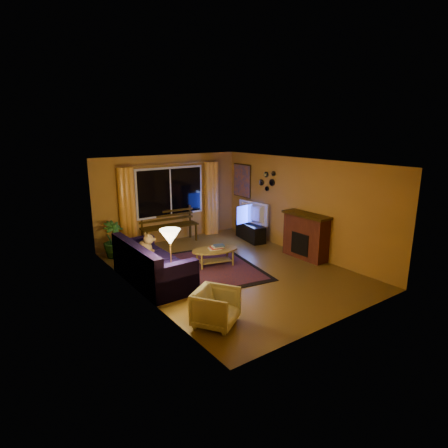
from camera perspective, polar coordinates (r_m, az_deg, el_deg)
floor at (r=8.85m, az=1.14°, el=-7.06°), size 4.50×6.00×0.02m
ceiling at (r=8.26m, az=1.23°, el=9.42°), size 4.50×6.00×0.02m
wall_back at (r=10.98m, az=-8.27°, el=3.89°), size 4.50×0.02×2.50m
wall_left at (r=7.39m, az=-13.03°, el=-1.52°), size 0.02×6.00×2.50m
wall_right at (r=9.95m, az=11.69°, el=2.65°), size 0.02×6.00×2.50m
window at (r=10.88m, az=-8.15°, el=4.88°), size 2.00×0.02×1.30m
curtain_rod at (r=10.74m, az=-8.19°, el=9.06°), size 3.20×0.03×0.03m
curtain_left at (r=10.35m, az=-14.55°, el=2.20°), size 0.36×0.36×2.24m
curtain_right at (r=11.56m, az=-1.99°, el=3.91°), size 0.36×0.36×2.24m
bench at (r=10.90m, az=-8.27°, el=-1.58°), size 1.70×0.62×0.50m
potted_plant at (r=9.97m, az=-16.52°, el=-2.28°), size 0.67×0.67×0.93m
sofa at (r=8.19m, az=-10.79°, el=-5.66°), size 0.97×2.25×0.91m
dog at (r=8.57m, az=-12.00°, el=-3.04°), size 0.50×0.57×0.51m
armchair at (r=6.40m, az=-1.24°, el=-12.36°), size 0.91×0.90×0.70m
floor_lamp at (r=7.30m, az=-8.06°, el=-6.12°), size 0.23×0.23×1.37m
rug at (r=9.05m, az=-1.27°, el=-6.44°), size 2.19×3.03×0.02m
coffee_table at (r=9.06m, az=-1.39°, el=-5.08°), size 1.39×1.39×0.41m
tv_console at (r=11.11m, az=4.05°, el=-1.19°), size 0.59×1.22×0.49m
television at (r=10.97m, az=4.10°, el=1.66°), size 0.29×1.14×0.65m
fireplace at (r=9.71m, az=12.35°, el=-1.94°), size 0.40×1.20×1.10m
mirror_cluster at (r=10.74m, az=6.56°, el=6.69°), size 0.06×0.60×0.56m
painting at (r=11.64m, az=2.77°, el=6.62°), size 0.04×0.76×0.96m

